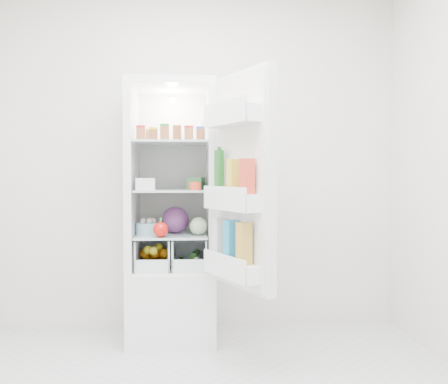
{
  "coord_description": "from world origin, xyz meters",
  "views": [
    {
      "loc": [
        -0.06,
        -2.32,
        1.16
      ],
      "look_at": [
        0.15,
        0.95,
        1.05
      ],
      "focal_mm": 40.0,
      "sensor_mm": 36.0,
      "label": 1
    }
  ],
  "objects": [
    {
      "name": "condiment_jars",
      "position": [
        -0.22,
        1.1,
        1.43
      ],
      "size": [
        0.46,
        0.32,
        0.08
      ],
      "color": "#B21919",
      "rests_on": "shelf_top"
    },
    {
      "name": "fridge_door",
      "position": [
        0.23,
        0.64,
        1.09
      ],
      "size": [
        0.39,
        0.57,
        1.3
      ],
      "rotation": [
        0.0,
        0.0,
        2.0
      ],
      "color": "white",
      "rests_on": "refrigerator"
    },
    {
      "name": "salad_bag",
      "position": [
        -0.02,
        1.08,
        0.81
      ],
      "size": [
        0.12,
        0.12,
        0.12
      ],
      "primitive_type": "sphere",
      "color": "#9DB88A",
      "rests_on": "shelf_low"
    },
    {
      "name": "veg_pile",
      "position": [
        -0.07,
        1.18,
        0.56
      ],
      "size": [
        0.16,
        0.3,
        0.1
      ],
      "color": "#1F4E1A",
      "rests_on": "refrigerator"
    },
    {
      "name": "crisper_right",
      "position": [
        -0.08,
        1.19,
        0.61
      ],
      "size": [
        0.23,
        0.46,
        0.22
      ],
      "primitive_type": null,
      "color": "silver",
      "rests_on": "refrigerator"
    },
    {
      "name": "mushroom_bowl",
      "position": [
        -0.36,
        1.16,
        0.79
      ],
      "size": [
        0.22,
        0.22,
        0.08
      ],
      "primitive_type": "cylinder",
      "rotation": [
        0.0,
        0.0,
        0.43
      ],
      "color": "#95C7DF",
      "rests_on": "shelf_low"
    },
    {
      "name": "shelf_low",
      "position": [
        -0.2,
        1.19,
        0.74
      ],
      "size": [
        0.49,
        0.53,
        0.01
      ],
      "primitive_type": "cube",
      "color": "#A6BEC3",
      "rests_on": "refrigerator"
    },
    {
      "name": "room_walls",
      "position": [
        0.0,
        0.0,
        1.59
      ],
      "size": [
        3.02,
        3.02,
        2.61
      ],
      "color": "silver",
      "rests_on": "ground"
    },
    {
      "name": "squeeze_bottle",
      "position": [
        0.01,
        1.32,
        1.47
      ],
      "size": [
        0.05,
        0.05,
        0.16
      ],
      "primitive_type": "cylinder",
      "rotation": [
        0.0,
        0.0,
        -0.06
      ],
      "color": "white",
      "rests_on": "shelf_top"
    },
    {
      "name": "red_cabbage",
      "position": [
        -0.18,
        1.2,
        0.84
      ],
      "size": [
        0.19,
        0.19,
        0.19
      ],
      "primitive_type": "sphere",
      "color": "#612160",
      "rests_on": "shelf_low"
    },
    {
      "name": "shelf_mid",
      "position": [
        -0.2,
        1.19,
        1.05
      ],
      "size": [
        0.49,
        0.53,
        0.02
      ],
      "primitive_type": "cube",
      "color": "#A6BEC3",
      "rests_on": "refrigerator"
    },
    {
      "name": "crisper_left",
      "position": [
        -0.32,
        1.19,
        0.61
      ],
      "size": [
        0.23,
        0.46,
        0.22
      ],
      "primitive_type": null,
      "color": "silver",
      "rests_on": "refrigerator"
    },
    {
      "name": "bell_pepper",
      "position": [
        -0.27,
        0.97,
        0.8
      ],
      "size": [
        0.1,
        0.1,
        0.1
      ],
      "primitive_type": "sphere",
      "color": "red",
      "rests_on": "shelf_low"
    },
    {
      "name": "tub_white",
      "position": [
        -0.37,
        0.99,
        1.1
      ],
      "size": [
        0.14,
        0.14,
        0.08
      ],
      "primitive_type": "cube",
      "rotation": [
        0.0,
        0.0,
        0.16
      ],
      "color": "silver",
      "rests_on": "shelf_mid"
    },
    {
      "name": "tin_red",
      "position": [
        -0.04,
        1.01,
        1.08
      ],
      "size": [
        0.09,
        0.09,
        0.05
      ],
      "primitive_type": "cylinder",
      "rotation": [
        0.0,
        0.0,
        0.09
      ],
      "color": "red",
      "rests_on": "shelf_mid"
    },
    {
      "name": "tub_green",
      "position": [
        -0.03,
        1.28,
        1.1
      ],
      "size": [
        0.13,
        0.16,
        0.08
      ],
      "primitive_type": "cube",
      "rotation": [
        0.0,
        0.0,
        -0.23
      ],
      "color": "#479C50",
      "rests_on": "shelf_mid"
    },
    {
      "name": "citrus_pile",
      "position": [
        -0.32,
        1.17,
        0.58
      ],
      "size": [
        0.2,
        0.31,
        0.16
      ],
      "color": "orange",
      "rests_on": "refrigerator"
    },
    {
      "name": "refrigerator",
      "position": [
        -0.2,
        1.25,
        0.67
      ],
      "size": [
        0.6,
        0.6,
        1.8
      ],
      "color": "white",
      "rests_on": "ground"
    },
    {
      "name": "shelf_top",
      "position": [
        -0.2,
        1.19,
        1.38
      ],
      "size": [
        0.49,
        0.53,
        0.02
      ],
      "primitive_type": "cube",
      "color": "#A6BEC3",
      "rests_on": "refrigerator"
    }
  ]
}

